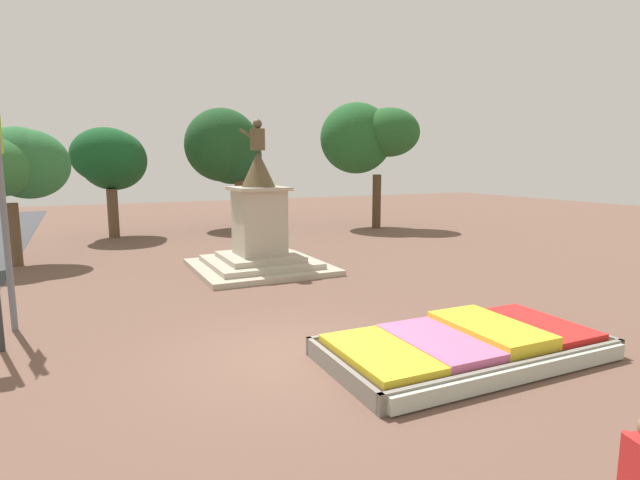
% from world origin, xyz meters
% --- Properties ---
extents(ground_plane, '(83.79, 83.79, 0.00)m').
position_xyz_m(ground_plane, '(0.00, 0.00, 0.00)').
color(ground_plane, brown).
extents(flower_planter, '(5.70, 3.00, 0.59)m').
position_xyz_m(flower_planter, '(3.29, -1.53, 0.23)').
color(flower_planter, '#38281C').
rests_on(flower_planter, ground_plane).
extents(statue_monument, '(4.58, 4.58, 5.32)m').
position_xyz_m(statue_monument, '(2.30, 8.09, 1.28)').
color(statue_monument, '#B1A792').
rests_on(statue_monument, ground_plane).
extents(banner_pole, '(0.14, 1.09, 6.00)m').
position_xyz_m(banner_pole, '(-4.97, 4.27, 3.28)').
color(banner_pole, slate).
rests_on(banner_pole, ground_plane).
extents(park_tree_far_left, '(5.45, 4.84, 7.30)m').
position_xyz_m(park_tree_far_left, '(11.94, 16.71, 5.32)').
color(park_tree_far_left, '#4C3823').
rests_on(park_tree_far_left, ground_plane).
extents(park_tree_behind_statue, '(4.49, 4.01, 6.94)m').
position_xyz_m(park_tree_behind_statue, '(4.49, 20.21, 4.58)').
color(park_tree_behind_statue, brown).
rests_on(park_tree_behind_statue, ground_plane).
extents(park_tree_far_right, '(3.61, 3.29, 5.15)m').
position_xyz_m(park_tree_far_right, '(-5.41, 12.79, 3.78)').
color(park_tree_far_right, brown).
rests_on(park_tree_far_right, ground_plane).
extents(park_tree_street_side, '(3.75, 4.08, 5.56)m').
position_xyz_m(park_tree_street_side, '(-1.85, 18.93, 4.09)').
color(park_tree_street_side, brown).
rests_on(park_tree_street_side, ground_plane).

